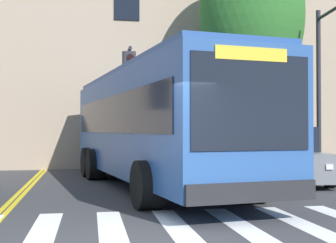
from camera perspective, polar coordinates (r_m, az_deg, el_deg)
ground_plane at (r=7.21m, az=-2.16°, el=-14.57°), size 120.00×120.00×0.00m
crosswalk at (r=8.24m, az=-2.88°, el=-12.81°), size 10.63×3.48×0.01m
lane_line_yellow_inner at (r=22.13m, az=-14.70°, el=-5.35°), size 0.12×36.00×0.01m
lane_line_yellow_outer at (r=22.12m, az=-14.29°, el=-5.35°), size 0.12×36.00×0.01m
city_bus at (r=13.78m, az=-1.77°, el=-0.32°), size 4.34×11.98×3.42m
car_grey_far_lane at (r=15.28m, az=13.75°, el=-4.31°), size 2.33×4.36×1.77m
car_tan_behind_bus at (r=23.67m, az=-7.94°, el=-3.04°), size 2.27×4.40×1.89m
traffic_light_near_corner at (r=16.39m, az=19.80°, el=7.49°), size 0.68×3.82×5.98m
traffic_light_overhead at (r=16.16m, az=-5.08°, el=4.02°), size 0.37×3.69×4.65m
street_tree_curbside_large at (r=19.23m, az=10.20°, el=12.67°), size 5.13×4.87×9.65m
building_facade at (r=25.12m, az=-5.94°, el=10.67°), size 30.94×8.65×13.54m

